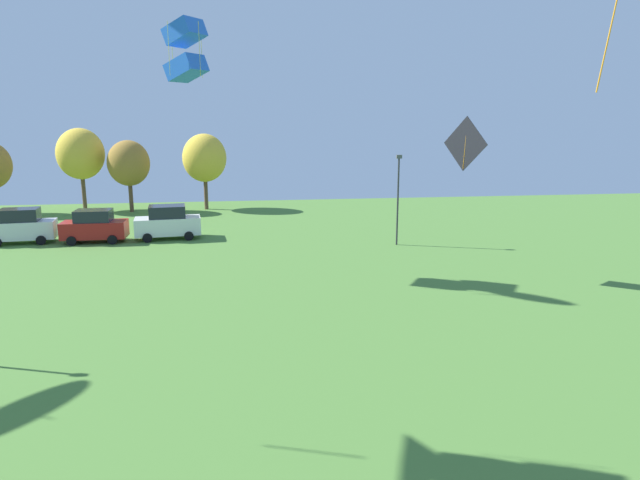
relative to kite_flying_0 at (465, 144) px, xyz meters
The scene contains 9 objects.
kite_flying_0 is the anchor object (origin of this frame).
kite_flying_7 15.29m from the kite_flying_0, 166.50° to the left, with size 2.41×2.34×3.19m.
parked_car_leftmost 29.68m from the kite_flying_0, 155.52° to the left, with size 4.56×2.35×2.39m.
parked_car_second_from_left 25.31m from the kite_flying_0, 151.44° to the left, with size 4.28×2.09×2.25m.
parked_car_third_from_left 21.57m from the kite_flying_0, 143.81° to the left, with size 4.67×2.48×2.38m.
light_post_0 9.07m from the kite_flying_0, 98.38° to the left, with size 0.36×0.20×6.04m.
treeline_tree_1 36.55m from the kite_flying_0, 135.10° to the left, with size 4.17×4.17×7.49m.
treeline_tree_2 32.85m from the kite_flying_0, 131.09° to the left, with size 3.70×3.70×6.44m.
treeline_tree_3 29.43m from the kite_flying_0, 120.45° to the left, with size 4.00×4.00×6.96m.
Camera 1 is at (-0.02, 1.43, 8.50)m, focal length 32.00 mm.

